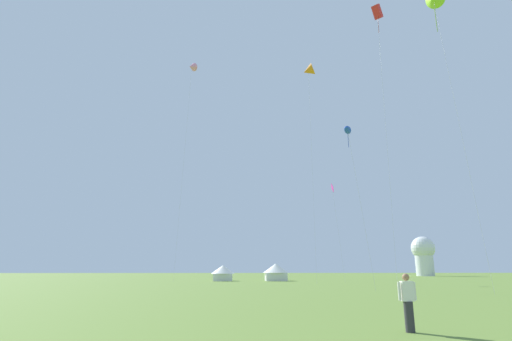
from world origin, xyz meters
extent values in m
cone|color=orange|center=(9.66, 52.10, 32.83)|extent=(2.60, 2.50, 2.27)
cylinder|color=#B2B2B7|center=(9.46, 50.90, 16.41)|extent=(0.42, 2.42, 32.83)
cube|color=red|center=(13.55, 32.71, 29.62)|extent=(1.56, 1.55, 1.66)
cylinder|color=maroon|center=(13.55, 32.71, 28.11)|extent=(0.05, 0.05, 2.20)
cylinder|color=#B2B2B7|center=(12.96, 31.71, 14.81)|extent=(1.21, 2.02, 29.63)
ellipsoid|color=blue|center=(9.21, 32.12, 15.38)|extent=(1.59, 2.07, 0.74)
cylinder|color=#183599|center=(9.21, 32.12, 14.28)|extent=(0.04, 0.04, 1.46)
cylinder|color=#B2B2B7|center=(9.80, 31.39, 7.69)|extent=(1.20, 1.49, 15.38)
cube|color=#E02DA3|center=(12.86, 52.94, 13.79)|extent=(0.34, 1.39, 1.36)
cylinder|color=#B2B2B7|center=(13.37, 52.61, 6.89)|extent=(1.04, 0.67, 13.79)
cone|color=pink|center=(-9.76, 58.97, 36.67)|extent=(2.13, 2.15, 1.75)
cylinder|color=#B2B2B7|center=(-10.28, 57.78, 18.34)|extent=(1.07, 2.40, 36.67)
cylinder|color=olive|center=(17.02, 27.46, 25.30)|extent=(0.06, 0.06, 3.06)
cylinder|color=#B2B2B7|center=(17.20, 26.28, 13.66)|extent=(0.38, 2.37, 27.33)
cylinder|color=#2D2D33|center=(3.26, 8.23, 0.45)|extent=(0.28, 0.28, 0.90)
cube|color=white|center=(3.26, 8.23, 1.20)|extent=(0.37, 0.24, 0.60)
sphere|color=#9E7051|center=(3.26, 8.23, 1.62)|extent=(0.22, 0.22, 0.22)
cylinder|color=white|center=(3.02, 8.23, 1.20)|extent=(0.09, 0.09, 0.55)
cylinder|color=white|center=(3.50, 8.23, 1.20)|extent=(0.09, 0.09, 0.55)
cube|color=white|center=(-3.60, 61.70, 0.58)|extent=(3.07, 3.07, 1.15)
cone|color=white|center=(-3.60, 61.70, 1.82)|extent=(3.84, 3.84, 1.34)
cube|color=white|center=(5.06, 61.70, 0.64)|extent=(3.40, 3.40, 1.27)
cone|color=white|center=(5.06, 61.70, 2.02)|extent=(4.25, 4.25, 1.49)
cylinder|color=white|center=(51.33, 104.28, 3.00)|extent=(4.80, 4.80, 6.00)
sphere|color=white|center=(51.33, 104.28, 7.60)|extent=(6.40, 6.40, 6.40)
camera|label=1|loc=(-2.19, -4.12, 1.86)|focal=27.40mm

